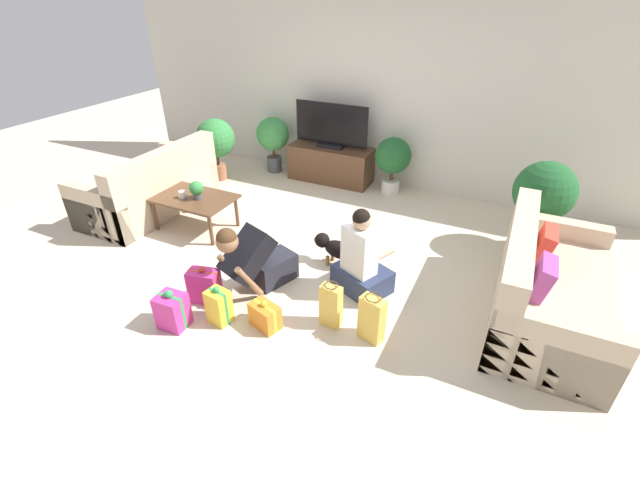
# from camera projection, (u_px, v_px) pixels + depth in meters

# --- Properties ---
(ground_plane) EXTENTS (16.00, 16.00, 0.00)m
(ground_plane) POSITION_uv_depth(u_px,v_px,m) (297.00, 266.00, 4.66)
(ground_plane) COLOR beige
(wall_back) EXTENTS (8.40, 0.06, 2.60)m
(wall_back) POSITION_uv_depth(u_px,v_px,m) (383.00, 95.00, 6.02)
(wall_back) COLOR beige
(wall_back) RESTS_ON ground_plane
(sofa_left) EXTENTS (0.91, 1.79, 0.88)m
(sofa_left) POSITION_uv_depth(u_px,v_px,m) (151.00, 188.00, 5.67)
(sofa_left) COLOR #C6B293
(sofa_left) RESTS_ON ground_plane
(sofa_right) EXTENTS (0.91, 1.79, 0.88)m
(sofa_right) POSITION_uv_depth(u_px,v_px,m) (546.00, 291.00, 3.79)
(sofa_right) COLOR #C6B293
(sofa_right) RESTS_ON ground_plane
(coffee_table) EXTENTS (0.97, 0.63, 0.42)m
(coffee_table) POSITION_uv_depth(u_px,v_px,m) (194.00, 200.00, 5.21)
(coffee_table) COLOR brown
(coffee_table) RESTS_ON ground_plane
(tv_console) EXTENTS (1.27, 0.48, 0.53)m
(tv_console) POSITION_uv_depth(u_px,v_px,m) (331.00, 164.00, 6.56)
(tv_console) COLOR brown
(tv_console) RESTS_ON ground_plane
(tv) EXTENTS (1.13, 0.20, 0.65)m
(tv) POSITION_uv_depth(u_px,v_px,m) (331.00, 128.00, 6.27)
(tv) COLOR black
(tv) RESTS_ON tv_console
(potted_plant_back_left) EXTENTS (0.52, 0.52, 0.87)m
(potted_plant_back_left) POSITION_uv_depth(u_px,v_px,m) (273.00, 137.00, 6.73)
(potted_plant_back_left) COLOR #4C4C51
(potted_plant_back_left) RESTS_ON ground_plane
(potted_plant_back_right) EXTENTS (0.51, 0.51, 0.83)m
(potted_plant_back_right) POSITION_uv_depth(u_px,v_px,m) (393.00, 159.00, 6.02)
(potted_plant_back_right) COLOR beige
(potted_plant_back_right) RESTS_ON ground_plane
(potted_plant_corner_left) EXTENTS (0.58, 0.58, 0.94)m
(potted_plant_corner_left) POSITION_uv_depth(u_px,v_px,m) (216.00, 140.00, 6.42)
(potted_plant_corner_left) COLOR #A36042
(potted_plant_corner_left) RESTS_ON ground_plane
(potted_plant_corner_right) EXTENTS (0.65, 0.65, 1.06)m
(potted_plant_corner_right) POSITION_uv_depth(u_px,v_px,m) (543.00, 197.00, 4.62)
(potted_plant_corner_right) COLOR beige
(potted_plant_corner_right) RESTS_ON ground_plane
(person_kneeling) EXTENTS (0.56, 0.84, 0.80)m
(person_kneeling) POSITION_uv_depth(u_px,v_px,m) (255.00, 259.00, 4.14)
(person_kneeling) COLOR #23232D
(person_kneeling) RESTS_ON ground_plane
(person_sitting) EXTENTS (0.64, 0.60, 0.91)m
(person_sitting) POSITION_uv_depth(u_px,v_px,m) (361.00, 263.00, 4.15)
(person_sitting) COLOR #283351
(person_sitting) RESTS_ON ground_plane
(dog) EXTENTS (0.57, 0.22, 0.34)m
(dog) POSITION_uv_depth(u_px,v_px,m) (334.00, 248.00, 4.60)
(dog) COLOR black
(dog) RESTS_ON ground_plane
(gift_box_a) EXTENTS (0.32, 0.24, 0.39)m
(gift_box_a) POSITION_uv_depth(u_px,v_px,m) (204.00, 286.00, 4.09)
(gift_box_a) COLOR #CC3389
(gift_box_a) RESTS_ON ground_plane
(gift_box_b) EXTENTS (0.31, 0.24, 0.29)m
(gift_box_b) POSITION_uv_depth(u_px,v_px,m) (265.00, 316.00, 3.80)
(gift_box_b) COLOR orange
(gift_box_b) RESTS_ON ground_plane
(gift_box_c) EXTENTS (0.25, 0.23, 0.39)m
(gift_box_c) POSITION_uv_depth(u_px,v_px,m) (172.00, 311.00, 3.78)
(gift_box_c) COLOR #CC3389
(gift_box_c) RESTS_ON ground_plane
(gift_box_d) EXTENTS (0.22, 0.19, 0.39)m
(gift_box_d) POSITION_uv_depth(u_px,v_px,m) (219.00, 306.00, 3.83)
(gift_box_d) COLOR yellow
(gift_box_d) RESTS_ON ground_plane
(gift_bag_a) EXTENTS (0.24, 0.17, 0.45)m
(gift_bag_a) POSITION_uv_depth(u_px,v_px,m) (372.00, 319.00, 3.61)
(gift_bag_a) COLOR #E5B74C
(gift_bag_a) RESTS_ON ground_plane
(gift_bag_b) EXTENTS (0.19, 0.13, 0.44)m
(gift_bag_b) POSITION_uv_depth(u_px,v_px,m) (331.00, 306.00, 3.77)
(gift_bag_b) COLOR #E5B74C
(gift_bag_b) RESTS_ON ground_plane
(mug) EXTENTS (0.12, 0.08, 0.09)m
(mug) POSITION_uv_depth(u_px,v_px,m) (182.00, 195.00, 5.14)
(mug) COLOR silver
(mug) RESTS_ON coffee_table
(tabletop_plant) EXTENTS (0.17, 0.17, 0.22)m
(tabletop_plant) POSITION_uv_depth(u_px,v_px,m) (196.00, 189.00, 5.08)
(tabletop_plant) COLOR #4C4C51
(tabletop_plant) RESTS_ON coffee_table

